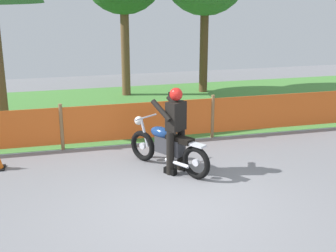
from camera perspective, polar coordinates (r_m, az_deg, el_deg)
ground at (r=7.85m, az=1.06°, el=-9.69°), size 24.00×24.00×0.02m
grass_verge at (r=13.72m, az=-5.92°, el=2.08°), size 24.00×6.29×0.01m
barrier_fence at (r=10.58m, az=-3.50°, el=0.65°), size 10.66×0.08×1.05m
motorcycle_lead at (r=9.08m, az=-0.07°, el=-2.55°), size 1.25×1.78×0.98m
rider_lead at (r=8.82m, az=0.90°, el=-0.13°), size 0.72×0.73×1.69m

